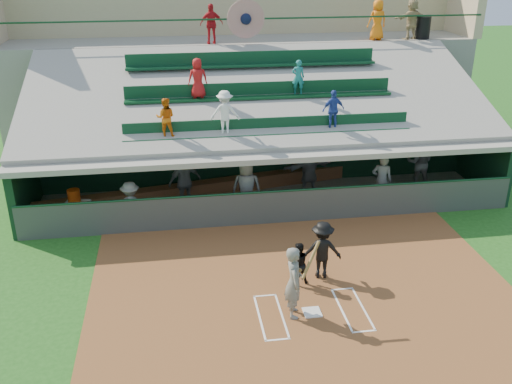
{
  "coord_description": "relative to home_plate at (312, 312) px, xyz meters",
  "views": [
    {
      "loc": [
        -3.09,
        -11.29,
        8.29
      ],
      "look_at": [
        -0.86,
        3.5,
        1.8
      ],
      "focal_mm": 40.0,
      "sensor_mm": 36.0,
      "label": 1
    }
  ],
  "objects": [
    {
      "name": "catcher",
      "position": [
        -0.08,
        1.35,
        0.58
      ],
      "size": [
        0.69,
        0.6,
        1.2
      ],
      "primitive_type": "imported",
      "rotation": [
        0.0,
        0.0,
        3.43
      ],
      "color": "black",
      "rests_on": "dirt_slab"
    },
    {
      "name": "white_table",
      "position": [
        -6.32,
        6.06,
        0.33
      ],
      "size": [
        0.87,
        0.73,
        0.66
      ],
      "primitive_type": "cube",
      "rotation": [
        0.0,
        0.0,
        -0.25
      ],
      "color": "white",
      "rests_on": "dugout_floor"
    },
    {
      "name": "home_plate",
      "position": [
        0.0,
        0.0,
        0.0
      ],
      "size": [
        0.43,
        0.43,
        0.03
      ],
      "primitive_type": "cube",
      "color": "white",
      "rests_on": "dirt_slab"
    },
    {
      "name": "dugout_floor",
      "position": [
        0.0,
        6.75,
        -0.02
      ],
      "size": [
        16.0,
        3.5,
        0.04
      ],
      "primitive_type": "cube",
      "color": "gray",
      "rests_on": "ground"
    },
    {
      "name": "concourse_staff_c",
      "position": [
        7.11,
        12.38,
        5.39
      ],
      "size": [
        1.61,
        0.98,
        1.65
      ],
      "primitive_type": "imported",
      "rotation": [
        0.0,
        0.0,
        3.49
      ],
      "color": "tan",
      "rests_on": "concourse_slab"
    },
    {
      "name": "ground",
      "position": [
        0.0,
        0.0,
        -0.04
      ],
      "size": [
        100.0,
        100.0,
        0.0
      ],
      "primitive_type": "plane",
      "color": "#1D5217",
      "rests_on": "ground"
    },
    {
      "name": "home_umpire",
      "position": [
        0.64,
        1.62,
        0.79
      ],
      "size": [
        1.13,
        0.75,
        1.62
      ],
      "primitive_type": "imported",
      "rotation": [
        0.0,
        0.0,
        2.99
      ],
      "color": "black",
      "rests_on": "dirt_slab"
    },
    {
      "name": "dugout_player_b",
      "position": [
        -2.83,
        6.48,
        1.0
      ],
      "size": [
        1.26,
        0.92,
        1.98
      ],
      "primitive_type": "imported",
      "rotation": [
        0.0,
        0.0,
        3.56
      ],
      "color": "#565854",
      "rests_on": "dugout_floor"
    },
    {
      "name": "concourse_staff_a",
      "position": [
        -1.34,
        12.34,
        5.35
      ],
      "size": [
        0.93,
        0.42,
        1.57
      ],
      "primitive_type": "imported",
      "rotation": [
        0.0,
        0.0,
        3.18
      ],
      "color": "red",
      "rests_on": "concourse_slab"
    },
    {
      "name": "concourse_staff_b",
      "position": [
        5.59,
        12.37,
        5.39
      ],
      "size": [
        0.85,
        0.61,
        1.64
      ],
      "primitive_type": "imported",
      "rotation": [
        0.0,
        0.0,
        3.25
      ],
      "color": "orange",
      "rests_on": "concourse_slab"
    },
    {
      "name": "dugout_player_a",
      "position": [
        -4.54,
        5.2,
        0.8
      ],
      "size": [
        1.06,
        0.65,
        1.59
      ],
      "primitive_type": "imported",
      "rotation": [
        0.0,
        0.0,
        3.2
      ],
      "color": "#535550",
      "rests_on": "dugout_floor"
    },
    {
      "name": "grandstand",
      "position": [
        -0.01,
        10.51,
        2.23
      ],
      "size": [
        20.4,
        10.4,
        7.8
      ],
      "color": "#454A45",
      "rests_on": "ground"
    },
    {
      "name": "concourse_slab",
      "position": [
        0.0,
        13.5,
        2.26
      ],
      "size": [
        20.0,
        3.0,
        4.6
      ],
      "primitive_type": "cube",
      "color": "gray",
      "rests_on": "ground"
    },
    {
      "name": "dugout_bench",
      "position": [
        -0.18,
        7.95,
        0.25
      ],
      "size": [
        15.87,
        3.57,
        0.48
      ],
      "primitive_type": "cube",
      "rotation": [
        0.0,
        0.0,
        0.19
      ],
      "color": "brown",
      "rests_on": "dugout_floor"
    },
    {
      "name": "dugout_player_f",
      "position": [
        5.72,
        7.1,
        0.98
      ],
      "size": [
        1.14,
        1.02,
        1.94
      ],
      "primitive_type": "imported",
      "rotation": [
        0.0,
        0.0,
        2.77
      ],
      "color": "#50524E",
      "rests_on": "dugout_floor"
    },
    {
      "name": "dugout_player_c",
      "position": [
        -0.85,
        5.67,
        0.99
      ],
      "size": [
        1.05,
        0.77,
        1.97
      ],
      "primitive_type": "imported",
      "rotation": [
        0.0,
        0.0,
        2.99
      ],
      "color": "#575954",
      "rests_on": "dugout_floor"
    },
    {
      "name": "batter_at_plate",
      "position": [
        -0.47,
        0.01,
        0.91
      ],
      "size": [
        0.88,
        0.77,
        1.95
      ],
      "color": "#5D605A",
      "rests_on": "dirt_slab"
    },
    {
      "name": "batters_box_chalk",
      "position": [
        0.0,
        0.0,
        -0.01
      ],
      "size": [
        2.65,
        1.85,
        0.01
      ],
      "color": "white",
      "rests_on": "dirt_slab"
    },
    {
      "name": "dugout_player_e",
      "position": [
        3.76,
        5.68,
        0.94
      ],
      "size": [
        0.81,
        0.68,
        1.88
      ],
      "primitive_type": "imported",
      "rotation": [
        0.0,
        0.0,
        2.73
      ],
      "color": "#60635E",
      "rests_on": "dugout_floor"
    },
    {
      "name": "dirt_slab",
      "position": [
        0.0,
        0.5,
        -0.03
      ],
      "size": [
        11.0,
        9.0,
        0.02
      ],
      "primitive_type": "cube",
      "color": "brown",
      "rests_on": "ground"
    },
    {
      "name": "water_cooler",
      "position": [
        -6.39,
        6.13,
        0.86
      ],
      "size": [
        0.4,
        0.4,
        0.4
      ],
      "primitive_type": "cylinder",
      "color": "#C6410B",
      "rests_on": "white_table"
    },
    {
      "name": "dugout_player_d",
      "position": [
        1.56,
        7.0,
        1.0
      ],
      "size": [
        1.92,
        0.99,
        1.98
      ],
      "primitive_type": "imported",
      "rotation": [
        0.0,
        0.0,
        3.37
      ],
      "color": "#545651",
      "rests_on": "dugout_floor"
    },
    {
      "name": "trash_bin",
      "position": [
        7.69,
        12.45,
        5.02
      ],
      "size": [
        0.61,
        0.61,
        0.91
      ],
      "primitive_type": "cylinder",
      "color": "black",
      "rests_on": "concourse_slab"
    }
  ]
}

